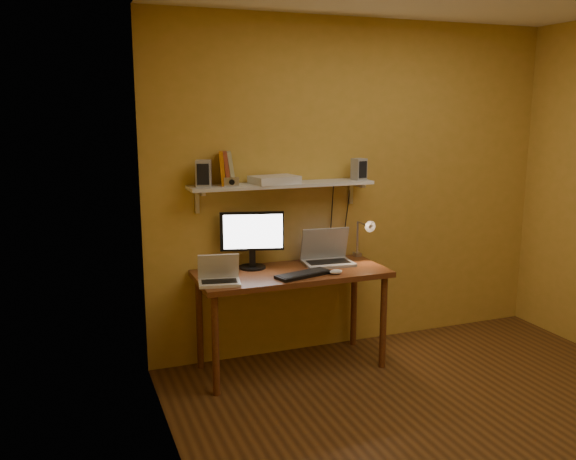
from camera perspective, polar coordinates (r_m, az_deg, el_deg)
name	(u,v)px	position (r m, az deg, el deg)	size (l,w,h in m)	color
room	(488,221)	(3.58, 18.17, 0.82)	(3.44, 3.24, 2.64)	brown
desk	(292,282)	(4.48, 0.33, -4.91)	(1.40, 0.60, 0.75)	brown
wall_shelf	(282,185)	(4.52, -0.55, 4.22)	(1.40, 0.25, 0.21)	silver
monitor	(252,237)	(4.49, -3.38, -0.63)	(0.46, 0.24, 0.42)	black
laptop	(327,254)	(4.68, 3.63, -2.26)	(0.39, 0.30, 0.27)	#989AA0
netbook	(219,275)	(4.17, -6.48, -4.23)	(0.31, 0.25, 0.20)	silver
keyboard	(303,275)	(4.33, 1.45, -4.19)	(0.42, 0.14, 0.02)	black
mouse	(336,272)	(4.39, 4.51, -3.92)	(0.10, 0.06, 0.03)	silver
desk_lamp	(364,233)	(4.79, 7.17, -0.31)	(0.09, 0.23, 0.38)	silver
speaker_left	(204,173)	(4.33, -7.90, 5.26)	(0.10, 0.10, 0.19)	#989AA0
speaker_right	(359,169)	(4.74, 6.65, 5.68)	(0.09, 0.09, 0.16)	#989AA0
books	(227,168)	(4.40, -5.75, 5.75)	(0.16, 0.17, 0.24)	#C26B11
shelf_camera	(231,182)	(4.33, -5.32, 4.51)	(0.11, 0.05, 0.06)	silver
router	(274,180)	(4.49, -1.28, 4.73)	(0.34, 0.22, 0.06)	silver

